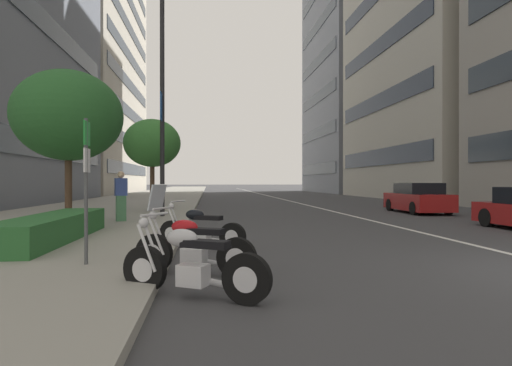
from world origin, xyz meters
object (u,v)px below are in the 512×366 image
pedestrian_on_plaza (121,196)px  street_tree_mid_sidewalk (68,116)px  parking_sign_by_curb (86,173)px  car_lead_in_lane (418,199)px  street_tree_near_plaza_corner (152,143)px  motorcycle_second_in_row (200,230)px  motorcycle_nearest_camera (192,248)px  motorcycle_mid_row (192,266)px  street_lamp_with_banners (171,78)px

pedestrian_on_plaza → street_tree_mid_sidewalk: bearing=-75.6°
street_tree_mid_sidewalk → pedestrian_on_plaza: size_ratio=2.84×
pedestrian_on_plaza → parking_sign_by_curb: bearing=-14.6°
pedestrian_on_plaza → car_lead_in_lane: bearing=86.5°
street_tree_near_plaza_corner → pedestrian_on_plaza: street_tree_near_plaza_corner is taller
motorcycle_second_in_row → parking_sign_by_curb: (-2.42, 1.84, 1.26)m
street_tree_near_plaza_corner → motorcycle_nearest_camera: bearing=-170.0°
car_lead_in_lane → parking_sign_by_curb: size_ratio=1.75×
car_lead_in_lane → parking_sign_by_curb: parking_sign_by_curb is taller
motorcycle_nearest_camera → parking_sign_by_curb: size_ratio=0.82×
street_tree_near_plaza_corner → pedestrian_on_plaza: 6.33m
parking_sign_by_curb → pedestrian_on_plaza: 7.90m
motorcycle_mid_row → street_lamp_with_banners: street_lamp_with_banners is taller
motorcycle_second_in_row → street_tree_mid_sidewalk: (4.34, 4.27, 3.22)m
motorcycle_second_in_row → street_tree_mid_sidewalk: street_tree_mid_sidewalk is taller
motorcycle_mid_row → motorcycle_nearest_camera: bearing=-59.5°
motorcycle_second_in_row → street_tree_near_plaza_corner: 11.91m
parking_sign_by_curb → motorcycle_mid_row: bearing=-133.4°
motorcycle_mid_row → parking_sign_by_curb: bearing=-15.1°
motorcycle_nearest_camera → street_tree_mid_sidewalk: size_ratio=0.41×
street_lamp_with_banners → parking_sign_by_curb: bearing=177.0°
street_lamp_with_banners → motorcycle_mid_row: bearing=-173.6°
street_lamp_with_banners → street_tree_mid_sidewalk: (-3.04, 2.95, -2.03)m
motorcycle_mid_row → pedestrian_on_plaza: pedestrian_on_plaza is taller
motorcycle_second_in_row → pedestrian_on_plaza: 6.12m
street_tree_mid_sidewalk → street_tree_near_plaza_corner: bearing=-14.0°
motorcycle_mid_row → car_lead_in_lane: size_ratio=0.46×
street_tree_mid_sidewalk → motorcycle_mid_row: bearing=-153.4°
street_tree_mid_sidewalk → motorcycle_second_in_row: bearing=-135.4°
car_lead_in_lane → street_tree_mid_sidewalk: size_ratio=0.86×
motorcycle_mid_row → motorcycle_second_in_row: bearing=-62.1°
parking_sign_by_curb → pedestrian_on_plaza: parking_sign_by_curb is taller
motorcycle_second_in_row → street_tree_mid_sidewalk: 6.89m
motorcycle_nearest_camera → car_lead_in_lane: bearing=-106.5°
motorcycle_mid_row → motorcycle_nearest_camera: (1.35, 0.05, 0.02)m
street_tree_mid_sidewalk → car_lead_in_lane: bearing=-69.5°
street_tree_near_plaza_corner → parking_sign_by_curb: bearing=-177.0°
motorcycle_mid_row → street_tree_mid_sidewalk: (8.47, 4.24, 3.21)m
street_lamp_with_banners → street_tree_mid_sidewalk: size_ratio=1.92×
street_tree_mid_sidewalk → pedestrian_on_plaza: street_tree_mid_sidewalk is taller
parking_sign_by_curb → street_tree_mid_sidewalk: (6.76, 2.43, 1.96)m
motorcycle_mid_row → motorcycle_second_in_row: motorcycle_mid_row is taller
car_lead_in_lane → pedestrian_on_plaza: bearing=110.5°
motorcycle_nearest_camera → street_tree_mid_sidewalk: street_tree_mid_sidewalk is taller
motorcycle_mid_row → pedestrian_on_plaza: 9.94m
motorcycle_mid_row → street_tree_mid_sidewalk: 10.00m
car_lead_in_lane → street_lamp_with_banners: bearing=103.7°
motorcycle_nearest_camera → pedestrian_on_plaza: pedestrian_on_plaza is taller
street_lamp_with_banners → pedestrian_on_plaza: 5.26m
car_lead_in_lane → motorcycle_second_in_row: bearing=135.4°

